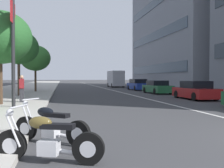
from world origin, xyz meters
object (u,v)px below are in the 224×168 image
object	(u,v)px
car_following_behind	(157,87)
pedestrian_on_plaza	(22,89)
car_mid_block_traffic	(195,91)
car_approaching_light	(138,85)
street_tree_near_plaza_corner	(19,47)
motorcycle_by_sign_pole	(50,127)
delivery_van_ahead	(116,78)
street_tree_by_lamp_post	(35,58)
street_tree_far_plaza	(0,37)
motorcycle_under_tarp	(48,141)

from	to	relation	value
car_following_behind	pedestrian_on_plaza	xyz separation A→B (m)	(-9.03, 12.08, 0.34)
car_mid_block_traffic	car_approaching_light	distance (m)	15.24
car_following_behind	street_tree_near_plaza_corner	size ratio (longest dim) A/B	0.84
motorcycle_by_sign_pole	delivery_van_ahead	size ratio (longest dim) A/B	0.34
motorcycle_by_sign_pole	delivery_van_ahead	xyz separation A→B (m)	(38.36, -9.56, 1.09)
car_approaching_light	street_tree_by_lamp_post	size ratio (longest dim) A/B	0.92
car_following_behind	street_tree_by_lamp_post	distance (m)	13.44
car_mid_block_traffic	street_tree_by_lamp_post	distance (m)	17.30
motorcycle_by_sign_pole	car_following_behind	size ratio (longest dim) A/B	0.41
car_following_behind	street_tree_far_plaza	distance (m)	16.89
car_mid_block_traffic	street_tree_far_plaza	size ratio (longest dim) A/B	0.83
car_following_behind	street_tree_far_plaza	xyz separation A→B (m)	(-10.27, 13.02, 3.21)
car_mid_block_traffic	delivery_van_ahead	xyz separation A→B (m)	(26.80, 0.62, 0.86)
car_approaching_light	street_tree_by_lamp_post	xyz separation A→B (m)	(-3.90, 12.71, 3.06)
motorcycle_under_tarp	street_tree_near_plaza_corner	size ratio (longest dim) A/B	0.38
car_following_behind	car_approaching_light	bearing A→B (deg)	-2.89
car_mid_block_traffic	motorcycle_under_tarp	bearing A→B (deg)	141.27
delivery_van_ahead	street_tree_by_lamp_post	size ratio (longest dim) A/B	1.10
car_following_behind	car_approaching_light	xyz separation A→B (m)	(7.74, -0.22, 0.06)
car_approaching_light	delivery_van_ahead	bearing A→B (deg)	1.83
car_mid_block_traffic	car_following_behind	bearing A→B (deg)	0.63
motorcycle_by_sign_pole	street_tree_near_plaza_corner	distance (m)	16.97
motorcycle_under_tarp	motorcycle_by_sign_pole	bearing A→B (deg)	-69.60
street_tree_far_plaza	pedestrian_on_plaza	size ratio (longest dim) A/B	3.17
street_tree_by_lamp_post	pedestrian_on_plaza	world-z (taller)	street_tree_by_lamp_post
car_following_behind	street_tree_by_lamp_post	world-z (taller)	street_tree_by_lamp_post
street_tree_far_plaza	car_following_behind	bearing A→B (deg)	-51.72
motorcycle_under_tarp	delivery_van_ahead	world-z (taller)	delivery_van_ahead
street_tree_near_plaza_corner	motorcycle_under_tarp	bearing A→B (deg)	-169.69
motorcycle_by_sign_pole	street_tree_near_plaza_corner	world-z (taller)	street_tree_near_plaza_corner
delivery_van_ahead	street_tree_far_plaza	size ratio (longest dim) A/B	1.07
street_tree_by_lamp_post	car_approaching_light	bearing A→B (deg)	-72.96
pedestrian_on_plaza	street_tree_far_plaza	bearing A→B (deg)	49.15
motorcycle_under_tarp	street_tree_near_plaza_corner	world-z (taller)	street_tree_near_plaza_corner
motorcycle_by_sign_pole	street_tree_far_plaza	xyz separation A→B (m)	(8.78, 3.04, 3.43)
car_mid_block_traffic	pedestrian_on_plaza	distance (m)	12.38
motorcycle_under_tarp	delivery_van_ahead	distance (m)	41.02
motorcycle_under_tarp	car_approaching_light	distance (m)	30.09
motorcycle_by_sign_pole	car_following_behind	world-z (taller)	car_following_behind
delivery_van_ahead	pedestrian_on_plaza	size ratio (longest dim) A/B	3.38
motorcycle_by_sign_pole	car_approaching_light	xyz separation A→B (m)	(26.80, -10.20, 0.28)
motorcycle_under_tarp	street_tree_by_lamp_post	xyz separation A→B (m)	(24.42, 2.53, 3.34)
car_mid_block_traffic	street_tree_near_plaza_corner	distance (m)	14.61
motorcycle_by_sign_pole	delivery_van_ahead	distance (m)	39.55
motorcycle_by_sign_pole	street_tree_by_lamp_post	size ratio (longest dim) A/B	0.37
car_mid_block_traffic	car_following_behind	xyz separation A→B (m)	(7.50, 0.20, -0.00)
street_tree_by_lamp_post	motorcycle_by_sign_pole	bearing A→B (deg)	-173.74
car_approaching_light	street_tree_near_plaza_corner	size ratio (longest dim) A/B	0.85
delivery_van_ahead	street_tree_far_plaza	xyz separation A→B (m)	(-29.58, 12.60, 2.34)
street_tree_by_lamp_post	street_tree_near_plaza_corner	bearing A→B (deg)	173.98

